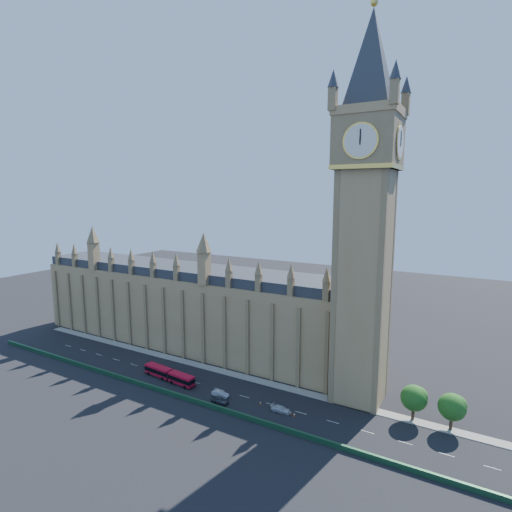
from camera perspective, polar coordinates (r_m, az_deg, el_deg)
The scene contains 15 objects.
ground at distance 116.57m, azimuth -6.98°, elevation -17.93°, with size 400.00×400.00×0.00m, color black.
palace_westminster at distance 142.24m, azimuth -9.97°, elevation -7.02°, with size 120.00×20.00×28.00m.
elizabeth_tower at distance 100.41m, azimuth 15.53°, elevation 9.78°, with size 20.59×20.59×105.00m.
bridge_parapet at distance 110.03m, azimuth -9.93°, elevation -19.36°, with size 160.00×0.60×1.20m, color #1E4C2D.
kerb_north at distance 123.50m, azimuth -4.26°, elevation -16.24°, with size 160.00×3.00×0.16m, color gray.
tree_east_near at distance 104.92m, azimuth 21.77°, elevation -18.26°, with size 6.00×6.00×8.50m.
tree_east_far at distance 104.44m, azimuth 26.36°, elevation -18.70°, with size 6.00×6.00×8.50m.
red_bus at distance 120.68m, azimuth -12.31°, elevation -16.25°, with size 18.06×4.29×3.04m.
car_grey at distance 107.64m, azimuth -5.20°, elevation -19.82°, with size 1.89×4.69×1.60m, color #3A3C41.
car_silver at distance 110.62m, azimuth -5.14°, elevation -19.00°, with size 1.63×4.69×1.54m, color #B6B9BF.
car_white at distance 103.87m, azimuth 3.55°, elevation -20.99°, with size 1.99×4.90×1.42m, color silver.
cone_a at distance 102.58m, azimuth 5.49°, elevation -21.65°, with size 0.53×0.53×0.78m.
cone_b at distance 103.46m, azimuth 3.49°, elevation -21.36°, with size 0.54×0.54×0.68m.
cone_c at distance 107.13m, azimuth 0.64°, elevation -20.22°, with size 0.51×0.51×0.67m.
cone_d at distance 103.30m, azimuth 4.97°, elevation -21.43°, with size 0.52×0.52×0.69m.
Camera 1 is at (62.53, -83.34, 52.26)m, focal length 28.00 mm.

